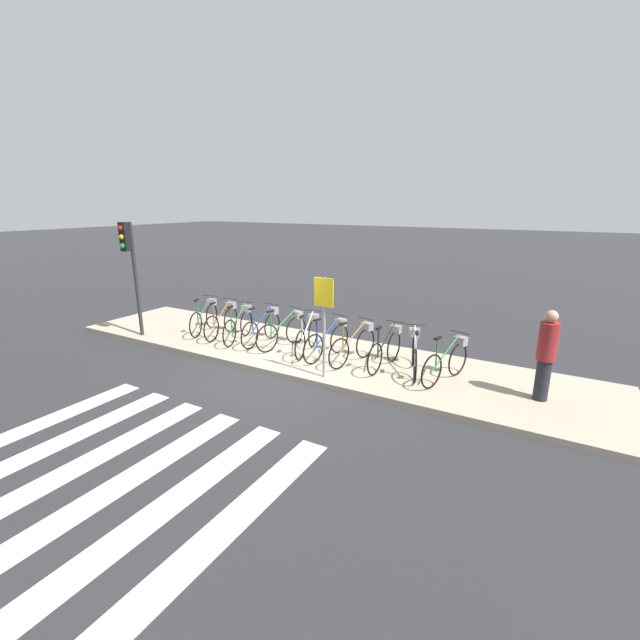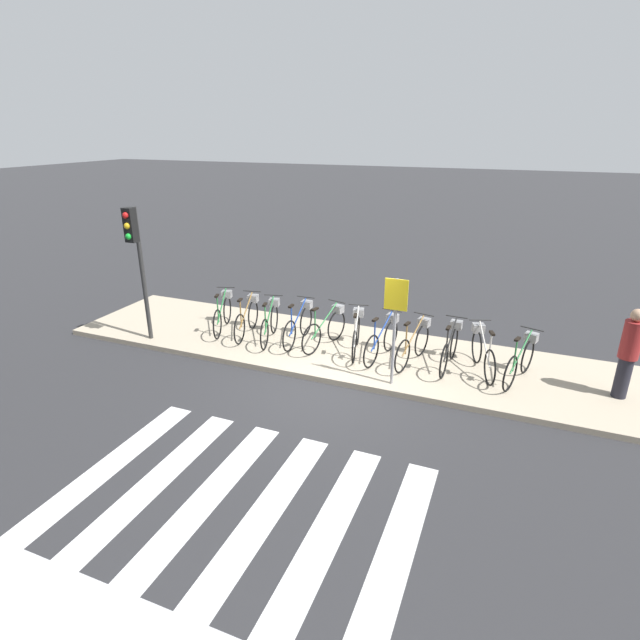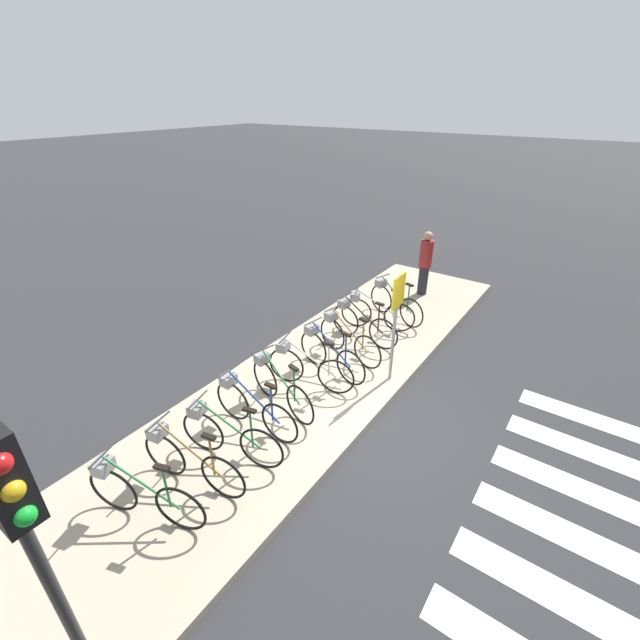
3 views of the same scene
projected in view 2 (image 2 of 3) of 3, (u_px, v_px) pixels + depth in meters
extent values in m
plane|color=#2D2D30|center=(332.00, 385.00, 10.10)|extent=(120.00, 120.00, 0.00)
cube|color=#B7A88E|center=(355.00, 353.00, 11.39)|extent=(13.94, 3.04, 0.12)
cube|color=silver|center=(24.00, 603.00, 5.46)|extent=(0.45, 8.00, 0.01)
cube|color=silver|center=(87.00, 632.00, 5.14)|extent=(0.45, 8.00, 0.01)
torus|color=black|center=(217.00, 324.00, 11.90)|extent=(0.26, 0.70, 0.72)
torus|color=black|center=(227.00, 310.00, 12.82)|extent=(0.26, 0.70, 0.72)
cylinder|color=#267238|center=(222.00, 306.00, 12.25)|extent=(0.35, 0.97, 0.61)
cylinder|color=#267238|center=(218.00, 310.00, 11.91)|extent=(0.04, 0.04, 0.65)
cube|color=black|center=(217.00, 296.00, 11.78)|extent=(0.13, 0.21, 0.04)
cylinder|color=#262626|center=(226.00, 287.00, 12.60)|extent=(0.44, 0.17, 0.02)
cube|color=gray|center=(227.00, 294.00, 12.72)|extent=(0.29, 0.27, 0.18)
torus|color=black|center=(240.00, 329.00, 11.61)|extent=(0.17, 0.72, 0.72)
torus|color=black|center=(253.00, 315.00, 12.52)|extent=(0.17, 0.72, 0.72)
cylinder|color=olive|center=(246.00, 310.00, 11.96)|extent=(0.22, 1.00, 0.61)
cylinder|color=olive|center=(241.00, 314.00, 11.62)|extent=(0.04, 0.04, 0.65)
cube|color=black|center=(240.00, 300.00, 11.49)|extent=(0.11, 0.21, 0.04)
cylinder|color=#262626|center=(252.00, 291.00, 12.30)|extent=(0.46, 0.11, 0.02)
cube|color=gray|center=(253.00, 298.00, 12.42)|extent=(0.27, 0.24, 0.18)
torus|color=black|center=(264.00, 334.00, 11.31)|extent=(0.21, 0.71, 0.72)
torus|color=black|center=(274.00, 319.00, 12.23)|extent=(0.21, 0.71, 0.72)
cylinder|color=#267238|center=(269.00, 315.00, 11.67)|extent=(0.28, 0.99, 0.61)
cylinder|color=#267238|center=(265.00, 319.00, 11.32)|extent=(0.04, 0.04, 0.65)
cube|color=black|center=(265.00, 305.00, 11.20)|extent=(0.12, 0.21, 0.04)
cylinder|color=#262626|center=(273.00, 295.00, 12.01)|extent=(0.45, 0.14, 0.02)
cube|color=gray|center=(274.00, 302.00, 12.13)|extent=(0.28, 0.25, 0.18)
torus|color=black|center=(289.00, 336.00, 11.23)|extent=(0.05, 0.72, 0.72)
torus|color=black|center=(306.00, 321.00, 12.09)|extent=(0.05, 0.72, 0.72)
cylinder|color=navy|center=(298.00, 317.00, 11.55)|extent=(0.06, 1.01, 0.61)
cylinder|color=navy|center=(291.00, 321.00, 11.23)|extent=(0.03, 0.03, 0.65)
cube|color=black|center=(291.00, 306.00, 11.10)|extent=(0.07, 0.20, 0.04)
cylinder|color=#262626|center=(306.00, 297.00, 11.87)|extent=(0.46, 0.04, 0.02)
cube|color=gray|center=(307.00, 304.00, 11.99)|extent=(0.24, 0.21, 0.18)
torus|color=black|center=(311.00, 339.00, 11.05)|extent=(0.20, 0.71, 0.72)
torus|color=black|center=(336.00, 326.00, 11.80)|extent=(0.20, 0.71, 0.72)
cylinder|color=#267238|center=(324.00, 321.00, 11.32)|extent=(0.27, 0.99, 0.61)
cylinder|color=#267238|center=(315.00, 324.00, 11.03)|extent=(0.04, 0.04, 0.65)
cube|color=black|center=(315.00, 309.00, 10.91)|extent=(0.11, 0.21, 0.04)
cylinder|color=#262626|center=(337.00, 301.00, 11.58)|extent=(0.45, 0.13, 0.02)
cube|color=gray|center=(338.00, 309.00, 11.69)|extent=(0.28, 0.25, 0.18)
torus|color=black|center=(354.00, 347.00, 10.66)|extent=(0.20, 0.71, 0.72)
torus|color=black|center=(358.00, 330.00, 11.57)|extent=(0.20, 0.71, 0.72)
cylinder|color=beige|center=(356.00, 326.00, 11.01)|extent=(0.26, 0.99, 0.61)
cylinder|color=beige|center=(355.00, 331.00, 10.66)|extent=(0.04, 0.04, 0.65)
cube|color=black|center=(355.00, 316.00, 10.54)|extent=(0.11, 0.21, 0.04)
cylinder|color=#262626|center=(359.00, 305.00, 11.35)|extent=(0.45, 0.13, 0.02)
cube|color=gray|center=(359.00, 312.00, 11.47)|extent=(0.28, 0.25, 0.18)
torus|color=black|center=(371.00, 351.00, 10.45)|extent=(0.15, 0.72, 0.72)
torus|color=black|center=(391.00, 336.00, 11.24)|extent=(0.15, 0.72, 0.72)
cylinder|color=navy|center=(382.00, 331.00, 10.74)|extent=(0.20, 1.00, 0.61)
cylinder|color=navy|center=(375.00, 335.00, 10.44)|extent=(0.04, 0.04, 0.65)
cube|color=black|center=(375.00, 320.00, 10.32)|extent=(0.10, 0.21, 0.04)
cylinder|color=#262626|center=(392.00, 310.00, 11.02)|extent=(0.46, 0.10, 0.02)
cube|color=gray|center=(393.00, 318.00, 11.14)|extent=(0.27, 0.24, 0.18)
torus|color=black|center=(402.00, 356.00, 10.23)|extent=(0.18, 0.72, 0.72)
torus|color=black|center=(422.00, 340.00, 11.01)|extent=(0.18, 0.72, 0.72)
cylinder|color=olive|center=(413.00, 335.00, 10.51)|extent=(0.24, 1.00, 0.61)
cylinder|color=olive|center=(406.00, 339.00, 10.22)|extent=(0.04, 0.04, 0.65)
cube|color=black|center=(407.00, 324.00, 10.10)|extent=(0.11, 0.21, 0.04)
cylinder|color=#262626|center=(424.00, 314.00, 10.78)|extent=(0.46, 0.12, 0.02)
cube|color=gray|center=(424.00, 322.00, 10.90)|extent=(0.28, 0.25, 0.18)
torus|color=black|center=(444.00, 361.00, 10.02)|extent=(0.08, 0.72, 0.72)
torus|color=black|center=(454.00, 343.00, 10.86)|extent=(0.08, 0.72, 0.72)
cylinder|color=black|center=(450.00, 339.00, 10.33)|extent=(0.09, 1.01, 0.61)
cylinder|color=black|center=(447.00, 344.00, 10.02)|extent=(0.03, 0.03, 0.65)
cube|color=black|center=(448.00, 328.00, 9.89)|extent=(0.08, 0.20, 0.04)
cylinder|color=#262626|center=(457.00, 317.00, 10.63)|extent=(0.46, 0.05, 0.02)
cube|color=gray|center=(456.00, 325.00, 10.75)|extent=(0.25, 0.21, 0.18)
torus|color=black|center=(490.00, 368.00, 9.75)|extent=(0.28, 0.69, 0.72)
torus|color=black|center=(477.00, 347.00, 10.68)|extent=(0.28, 0.69, 0.72)
cylinder|color=beige|center=(485.00, 344.00, 10.11)|extent=(0.38, 0.96, 0.61)
cylinder|color=beige|center=(490.00, 349.00, 9.76)|extent=(0.04, 0.04, 0.65)
cube|color=black|center=(492.00, 333.00, 9.64)|extent=(0.13, 0.21, 0.04)
cylinder|color=#262626|center=(480.00, 320.00, 10.46)|extent=(0.44, 0.18, 0.02)
cube|color=gray|center=(478.00, 328.00, 10.58)|extent=(0.29, 0.27, 0.18)
torus|color=black|center=(510.00, 374.00, 9.51)|extent=(0.25, 0.70, 0.72)
torus|color=black|center=(527.00, 356.00, 10.23)|extent=(0.25, 0.70, 0.72)
cylinder|color=#267238|center=(521.00, 351.00, 9.76)|extent=(0.33, 0.98, 0.61)
cylinder|color=#267238|center=(515.00, 356.00, 9.49)|extent=(0.04, 0.04, 0.65)
cube|color=black|center=(518.00, 339.00, 9.37)|extent=(0.13, 0.21, 0.04)
cylinder|color=#262626|center=(532.00, 329.00, 10.00)|extent=(0.45, 0.16, 0.02)
cube|color=gray|center=(531.00, 337.00, 10.11)|extent=(0.29, 0.26, 0.18)
cylinder|color=#23232D|center=(623.00, 377.00, 9.28)|extent=(0.26, 0.26, 0.81)
cylinder|color=maroon|center=(632.00, 340.00, 9.01)|extent=(0.34, 0.34, 0.72)
sphere|color=tan|center=(638.00, 315.00, 8.84)|extent=(0.23, 0.23, 0.23)
cylinder|color=#2D2D2D|center=(143.00, 275.00, 11.48)|extent=(0.10, 0.10, 3.13)
cube|color=black|center=(130.00, 225.00, 10.89)|extent=(0.24, 0.20, 0.75)
sphere|color=red|center=(126.00, 215.00, 10.73)|extent=(0.14, 0.14, 0.14)
sphere|color=gold|center=(127.00, 226.00, 10.81)|extent=(0.14, 0.14, 0.14)
sphere|color=green|center=(129.00, 237.00, 10.89)|extent=(0.14, 0.14, 0.14)
cylinder|color=#99999E|center=(394.00, 333.00, 9.52)|extent=(0.06, 0.06, 2.16)
cube|color=yellow|center=(396.00, 295.00, 9.22)|extent=(0.44, 0.03, 0.60)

